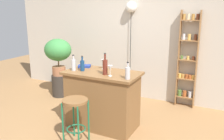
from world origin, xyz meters
The scene contains 15 objects.
ground centered at (0.00, 0.00, 0.00)m, with size 12.00×12.00×0.00m, color olive.
back_wall centered at (0.00, 1.95, 1.40)m, with size 6.40×0.10×2.80m, color #BCB2A3.
kitchen_counter centered at (0.00, 0.30, 0.48)m, with size 1.21×0.65×0.94m.
bar_stool centered at (-0.10, -0.33, 0.51)m, with size 0.37×0.37×0.68m.
spice_shelf centered at (1.07, 1.81, 0.94)m, with size 0.37×0.13×1.91m.
plant_stool centered at (-1.57, 1.15, 0.24)m, with size 0.35×0.35×0.49m, color #2D2823.
potted_plant centered at (-1.57, 1.15, 1.01)m, with size 0.61×0.55×0.81m.
bottle_soda_blue centered at (-0.46, 0.17, 1.04)m, with size 0.07×0.07×0.26m.
bottle_sauce_amber centered at (0.52, 0.11, 1.04)m, with size 0.07×0.07×0.25m.
bottle_vinegar centered at (0.11, 0.18, 1.07)m, with size 0.08×0.08×0.34m.
bottle_wine_red centered at (-0.32, 0.22, 1.04)m, with size 0.07×0.07×0.25m.
wine_glass_left centered at (-0.08, 0.48, 1.06)m, with size 0.07×0.07×0.16m.
wine_glass_center centered at (0.22, 0.15, 1.06)m, with size 0.07×0.07×0.16m.
cookbook centered at (-0.44, 0.46, 0.96)m, with size 0.21×0.15×0.04m, color navy.
pendant_globe_light centered at (-0.15, 1.84, 1.94)m, with size 0.23×0.23×2.08m.
Camera 1 is at (1.83, -2.99, 1.94)m, focal length 38.91 mm.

